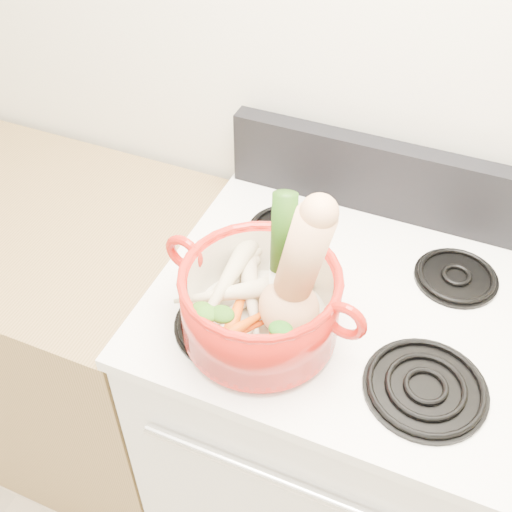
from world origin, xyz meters
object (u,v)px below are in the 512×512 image
at_px(squash, 291,271).
at_px(leek, 280,260).
at_px(dutch_oven, 260,304).
at_px(stove_body, 330,427).

relative_size(squash, leek, 1.03).
height_order(squash, leek, squash).
height_order(dutch_oven, leek, leek).
relative_size(stove_body, squash, 3.16).
distance_m(dutch_oven, leek, 0.11).
bearing_deg(squash, dutch_oven, -156.37).
bearing_deg(stove_body, dutch_oven, -129.45).
bearing_deg(leek, squash, -55.51).
distance_m(stove_body, squash, 0.70).
xyz_separation_m(stove_body, leek, (-0.10, -0.13, 0.68)).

